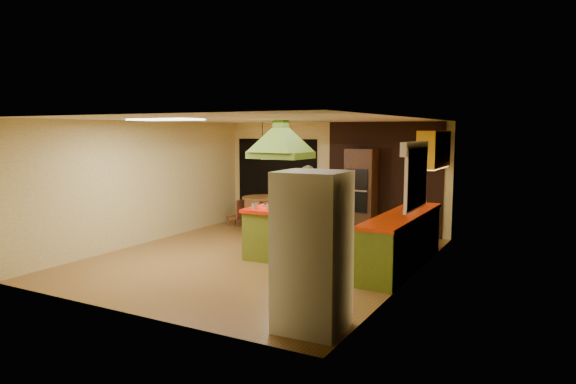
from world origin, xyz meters
The scene contains 21 objects.
ground centered at (0.00, 0.00, 0.00)m, with size 6.50×6.50×0.00m, color olive.
room_walls centered at (0.00, 0.00, 1.25)m, with size 5.50×6.50×6.50m.
ceiling_plane centered at (0.00, 0.00, 2.50)m, with size 6.50×6.50×0.00m, color silver.
brick_panel centered at (1.25, 3.23, 1.25)m, with size 2.64×0.03×2.50m, color #381E14.
nook_opening centered at (-1.50, 3.23, 1.05)m, with size 2.20×0.03×2.10m, color black.
right_counter centered at (2.45, 0.60, 0.46)m, with size 0.62×3.05×0.92m.
upper_cabinets centered at (2.57, 2.20, 1.95)m, with size 0.34×1.40×0.70m, color yellow.
window_right centered at (2.70, 0.40, 1.77)m, with size 0.12×1.35×1.06m.
fluor_panel centered at (-1.10, -1.20, 2.48)m, with size 1.20×0.60×0.03m, color white.
kitchen_island centered at (0.12, 0.56, 0.47)m, with size 0.86×1.89×0.94m.
range_hood centered at (0.12, 0.56, 2.25)m, with size 1.12×0.84×0.80m.
man centered at (0.07, 1.83, 0.79)m, with size 0.58×0.38×1.59m, color #4A522B.
refrigerator centered at (2.30, -2.60, 0.92)m, with size 0.76×0.72×1.85m, color white.
wall_oven centered at (0.83, 2.95, 0.96)m, with size 0.66×0.63×1.91m.
dining_table centered at (-1.50, 2.56, 0.52)m, with size 0.99×0.99×0.74m.
chair_left centered at (-2.20, 2.46, 0.32)m, with size 0.35×0.35×0.64m, color brown, non-canonical shape.
chair_near centered at (-1.25, 1.91, 0.39)m, with size 0.43×0.43×0.78m, color brown, non-canonical shape.
pendant_lamp centered at (-1.50, 2.56, 1.90)m, with size 0.37×0.37×0.24m, color #FF9E3F.
canister_large centered at (2.40, 1.52, 1.04)m, with size 0.17×0.17×0.24m, color beige.
canister_medium centered at (2.40, 1.50, 1.01)m, with size 0.13×0.13×0.19m, color #F2E7C2.
canister_small centered at (2.40, 1.26, 0.99)m, with size 0.11×0.11×0.14m, color #FFECCD.
Camera 1 is at (4.81, -7.79, 2.30)m, focal length 32.00 mm.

